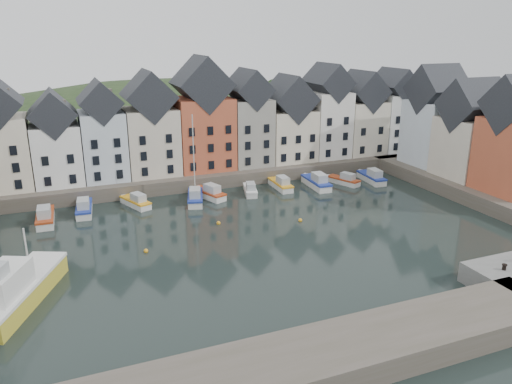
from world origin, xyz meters
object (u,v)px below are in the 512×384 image
boat_d (195,197)px  large_vessel (16,290)px  mooring_bollard (504,267)px  boat_a (45,217)px

boat_d → large_vessel: 30.70m
boat_d → mooring_bollard: 40.42m
boat_a → mooring_bollard: (39.84, -34.48, 1.54)m
boat_a → large_vessel: size_ratio=0.52×
boat_a → boat_d: boat_d is taller
boat_a → large_vessel: (-2.30, -20.79, 0.79)m
boat_d → large_vessel: bearing=-120.3°
boat_a → large_vessel: bearing=-94.6°
boat_a → boat_d: bearing=3.3°
mooring_bollard → boat_d: bearing=119.8°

